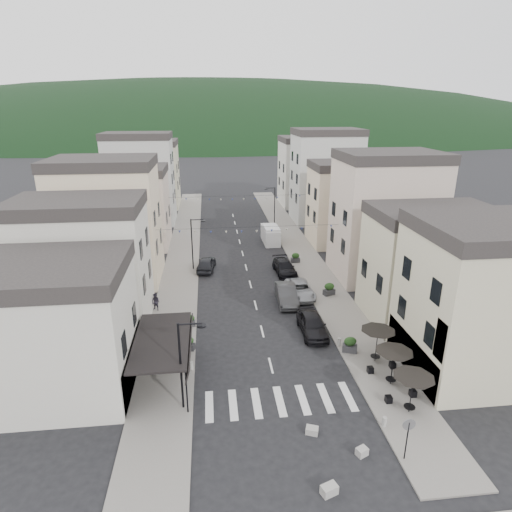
{
  "coord_description": "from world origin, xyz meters",
  "views": [
    {
      "loc": [
        -4.05,
        -20.36,
        17.93
      ],
      "look_at": [
        0.49,
        20.04,
        3.5
      ],
      "focal_mm": 30.0,
      "sensor_mm": 36.0,
      "label": 1
    }
  ],
  "objects_px": {
    "pedestrian_a": "(182,343)",
    "parked_car_b": "(287,294)",
    "parked_car_c": "(300,289)",
    "delivery_van": "(271,234)",
    "parked_car_d": "(284,267)",
    "pedestrian_b": "(156,302)",
    "parked_car_a": "(312,324)",
    "parked_car_e": "(206,264)"
  },
  "relations": [
    {
      "from": "pedestrian_a",
      "to": "parked_car_b",
      "type": "bearing_deg",
      "value": 21.15
    },
    {
      "from": "parked_car_c",
      "to": "pedestrian_a",
      "type": "xyz_separation_m",
      "value": [
        -11.09,
        -9.16,
        0.18
      ]
    },
    {
      "from": "parked_car_b",
      "to": "delivery_van",
      "type": "xyz_separation_m",
      "value": [
        1.19,
        18.83,
        0.36
      ]
    },
    {
      "from": "parked_car_d",
      "to": "parked_car_c",
      "type": "bearing_deg",
      "value": -88.98
    },
    {
      "from": "pedestrian_a",
      "to": "pedestrian_b",
      "type": "xyz_separation_m",
      "value": [
        -2.71,
        7.3,
        0.06
      ]
    },
    {
      "from": "parked_car_b",
      "to": "parked_car_d",
      "type": "relative_size",
      "value": 1.0
    },
    {
      "from": "parked_car_a",
      "to": "pedestrian_b",
      "type": "xyz_separation_m",
      "value": [
        -13.27,
        5.46,
        0.1
      ]
    },
    {
      "from": "parked_car_d",
      "to": "delivery_van",
      "type": "height_order",
      "value": "delivery_van"
    },
    {
      "from": "parked_car_c",
      "to": "pedestrian_a",
      "type": "height_order",
      "value": "pedestrian_a"
    },
    {
      "from": "parked_car_d",
      "to": "pedestrian_b",
      "type": "height_order",
      "value": "pedestrian_b"
    },
    {
      "from": "parked_car_b",
      "to": "delivery_van",
      "type": "relative_size",
      "value": 0.99
    },
    {
      "from": "parked_car_e",
      "to": "pedestrian_b",
      "type": "xyz_separation_m",
      "value": [
        -4.6,
        -9.97,
        0.15
      ]
    },
    {
      "from": "parked_car_b",
      "to": "pedestrian_a",
      "type": "distance_m",
      "value": 12.36
    },
    {
      "from": "pedestrian_b",
      "to": "pedestrian_a",
      "type": "bearing_deg",
      "value": -43.23
    },
    {
      "from": "delivery_van",
      "to": "parked_car_e",
      "type": "bearing_deg",
      "value": -134.14
    },
    {
      "from": "parked_car_d",
      "to": "pedestrian_b",
      "type": "relative_size",
      "value": 3.05
    },
    {
      "from": "delivery_van",
      "to": "pedestrian_a",
      "type": "relative_size",
      "value": 3.34
    },
    {
      "from": "parked_car_a",
      "to": "parked_car_e",
      "type": "height_order",
      "value": "parked_car_a"
    },
    {
      "from": "parked_car_d",
      "to": "pedestrian_b",
      "type": "xyz_separation_m",
      "value": [
        -13.3,
        -7.94,
        0.21
      ]
    },
    {
      "from": "parked_car_b",
      "to": "pedestrian_a",
      "type": "xyz_separation_m",
      "value": [
        -9.5,
        -7.9,
        0.05
      ]
    },
    {
      "from": "parked_car_b",
      "to": "parked_car_d",
      "type": "xyz_separation_m",
      "value": [
        1.09,
        7.35,
        -0.1
      ]
    },
    {
      "from": "parked_car_b",
      "to": "delivery_van",
      "type": "distance_m",
      "value": 18.87
    },
    {
      "from": "parked_car_e",
      "to": "pedestrian_b",
      "type": "bearing_deg",
      "value": 73.01
    },
    {
      "from": "parked_car_b",
      "to": "pedestrian_b",
      "type": "height_order",
      "value": "pedestrian_b"
    },
    {
      "from": "parked_car_b",
      "to": "pedestrian_a",
      "type": "relative_size",
      "value": 3.31
    },
    {
      "from": "parked_car_a",
      "to": "parked_car_d",
      "type": "xyz_separation_m",
      "value": [
        0.04,
        13.4,
        -0.11
      ]
    },
    {
      "from": "parked_car_a",
      "to": "parked_car_d",
      "type": "distance_m",
      "value": 13.4
    },
    {
      "from": "pedestrian_a",
      "to": "pedestrian_b",
      "type": "relative_size",
      "value": 0.92
    },
    {
      "from": "parked_car_b",
      "to": "parked_car_c",
      "type": "xyz_separation_m",
      "value": [
        1.59,
        1.26,
        -0.13
      ]
    },
    {
      "from": "parked_car_a",
      "to": "parked_car_c",
      "type": "relative_size",
      "value": 0.98
    },
    {
      "from": "delivery_van",
      "to": "pedestrian_a",
      "type": "xyz_separation_m",
      "value": [
        -10.69,
        -26.73,
        -0.3
      ]
    },
    {
      "from": "parked_car_d",
      "to": "delivery_van",
      "type": "bearing_deg",
      "value": 85.86
    },
    {
      "from": "parked_car_e",
      "to": "pedestrian_a",
      "type": "height_order",
      "value": "pedestrian_a"
    },
    {
      "from": "parked_car_b",
      "to": "parked_car_e",
      "type": "xyz_separation_m",
      "value": [
        -7.61,
        9.37,
        -0.04
      ]
    },
    {
      "from": "parked_car_a",
      "to": "parked_car_c",
      "type": "bearing_deg",
      "value": 85.86
    },
    {
      "from": "parked_car_a",
      "to": "delivery_van",
      "type": "xyz_separation_m",
      "value": [
        0.13,
        24.89,
        0.34
      ]
    },
    {
      "from": "parked_car_a",
      "to": "parked_car_c",
      "type": "xyz_separation_m",
      "value": [
        0.53,
        7.32,
        -0.14
      ]
    },
    {
      "from": "parked_car_c",
      "to": "parked_car_e",
      "type": "bearing_deg",
      "value": 136.09
    },
    {
      "from": "pedestrian_a",
      "to": "pedestrian_b",
      "type": "distance_m",
      "value": 7.79
    },
    {
      "from": "parked_car_a",
      "to": "parked_car_e",
      "type": "bearing_deg",
      "value": 119.35
    },
    {
      "from": "parked_car_a",
      "to": "pedestrian_b",
      "type": "distance_m",
      "value": 14.35
    },
    {
      "from": "parked_car_a",
      "to": "parked_car_e",
      "type": "distance_m",
      "value": 17.7
    }
  ]
}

